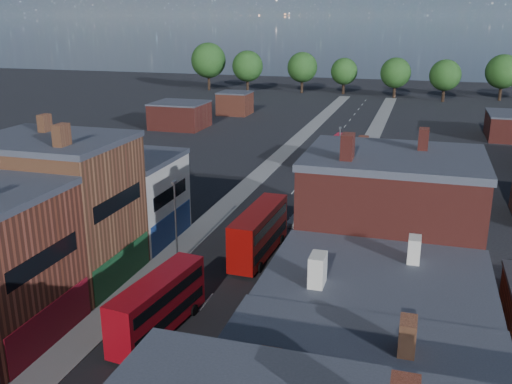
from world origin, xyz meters
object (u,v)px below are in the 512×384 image
Objects in this scene: bus_0 at (158,304)px; bus_2 at (336,153)px; bus_1 at (259,231)px; car_2 at (268,205)px; car_3 at (297,219)px; ped_3 at (234,384)px.

bus_0 is 0.94× the size of bus_2.
bus_1 is 1.03× the size of bus_2.
bus_2 reaches higher than car_2.
car_2 reaches higher than car_3.
bus_1 is at bearing -91.81° from car_3.
bus_1 is 13.74m from car_2.
bus_0 is 15.73m from bus_1.
bus_2 is at bearing -3.09° from ped_3.
car_2 is (-2.70, 13.35, -1.87)m from bus_1.
bus_1 is at bearing 6.53° from ped_3.
car_3 is 2.07× the size of ped_3.
bus_0 is at bearing -99.31° from bus_1.
car_3 is 31.10m from ped_3.
car_2 is 35.24m from ped_3.
bus_1 reaches higher than bus_0.
bus_1 is 2.27× the size of car_2.
bus_0 is 50.65m from bus_2.
bus_2 is at bearing 88.93° from bus_1.
ped_3 is (4.60, -21.13, -1.48)m from bus_1.
car_2 is at bearing 96.24° from bus_0.
bus_1 reaches higher than car_3.
car_2 is at bearing -96.66° from bus_2.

